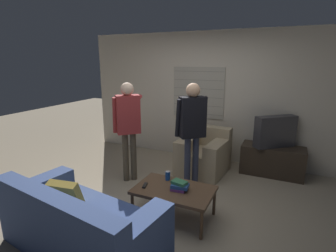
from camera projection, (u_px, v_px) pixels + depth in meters
ground_plane at (162, 202)px, 3.80m from camera, size 16.00×16.00×0.00m
wall_back at (206, 97)px, 5.27m from camera, size 5.20×0.08×2.55m
couch_blue at (79, 225)px, 2.78m from camera, size 1.89×1.08×0.78m
armchair_beige at (204, 154)px, 4.79m from camera, size 0.86×0.93×0.80m
coffee_table at (174, 191)px, 3.36m from camera, size 1.00×0.63×0.41m
tv_stand at (272, 160)px, 4.67m from camera, size 1.06×0.45×0.52m
tv at (275, 132)px, 4.54m from camera, size 0.69×0.62×0.55m
person_left_standing at (128, 120)px, 4.28m from camera, size 0.48×0.79×1.66m
person_right_standing at (192, 123)px, 4.05m from camera, size 0.48×0.80×1.67m
book_stack at (179, 186)px, 3.31m from camera, size 0.24×0.18×0.11m
soda_can at (168, 176)px, 3.58m from camera, size 0.07×0.07×0.13m
spare_remote at (145, 185)px, 3.41m from camera, size 0.07×0.14×0.02m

